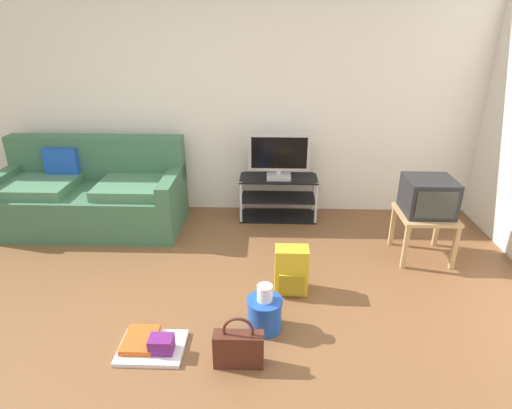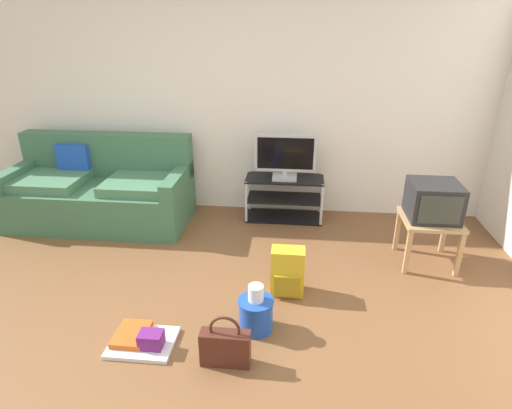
# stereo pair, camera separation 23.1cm
# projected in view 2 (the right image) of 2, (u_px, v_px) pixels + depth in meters

# --- Properties ---
(ground_plane) EXTENTS (9.00, 9.80, 0.02)m
(ground_plane) POSITION_uv_depth(u_px,v_px,m) (155.00, 345.00, 2.95)
(ground_plane) COLOR brown
(wall_back) EXTENTS (9.00, 0.10, 2.70)m
(wall_back) POSITION_uv_depth(u_px,v_px,m) (214.00, 92.00, 4.65)
(wall_back) COLOR silver
(wall_back) RESTS_ON ground_plane
(couch) EXTENTS (1.93, 0.88, 0.92)m
(couch) POSITION_uv_depth(u_px,v_px,m) (101.00, 191.00, 4.66)
(couch) COLOR #3D6B4C
(couch) RESTS_ON ground_plane
(tv_stand) EXTENTS (0.85, 0.37, 0.48)m
(tv_stand) POSITION_uv_depth(u_px,v_px,m) (284.00, 198.00, 4.74)
(tv_stand) COLOR black
(tv_stand) RESTS_ON ground_plane
(flat_tv) EXTENTS (0.66, 0.22, 0.49)m
(flat_tv) POSITION_uv_depth(u_px,v_px,m) (285.00, 157.00, 4.53)
(flat_tv) COLOR #B2B2B7
(flat_tv) RESTS_ON tv_stand
(side_table) EXTENTS (0.50, 0.50, 0.45)m
(side_table) POSITION_uv_depth(u_px,v_px,m) (430.00, 226.00, 3.81)
(side_table) COLOR tan
(side_table) RESTS_ON ground_plane
(crt_tv) EXTENTS (0.42, 0.42, 0.33)m
(crt_tv) POSITION_uv_depth(u_px,v_px,m) (434.00, 201.00, 3.73)
(crt_tv) COLOR #232326
(crt_tv) RESTS_ON side_table
(backpack) EXTENTS (0.27, 0.24, 0.40)m
(backpack) POSITION_uv_depth(u_px,v_px,m) (288.00, 272.00, 3.43)
(backpack) COLOR gold
(backpack) RESTS_ON ground_plane
(handbag) EXTENTS (0.33, 0.11, 0.38)m
(handbag) POSITION_uv_depth(u_px,v_px,m) (225.00, 347.00, 2.73)
(handbag) COLOR #4C2319
(handbag) RESTS_ON ground_plane
(cleaning_bucket) EXTENTS (0.26, 0.26, 0.37)m
(cleaning_bucket) POSITION_uv_depth(u_px,v_px,m) (256.00, 312.00, 3.04)
(cleaning_bucket) COLOR blue
(cleaning_bucket) RESTS_ON ground_plane
(floor_tray) EXTENTS (0.44, 0.35, 0.14)m
(floor_tray) POSITION_uv_depth(u_px,v_px,m) (142.00, 340.00, 2.93)
(floor_tray) COLOR silver
(floor_tray) RESTS_ON ground_plane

